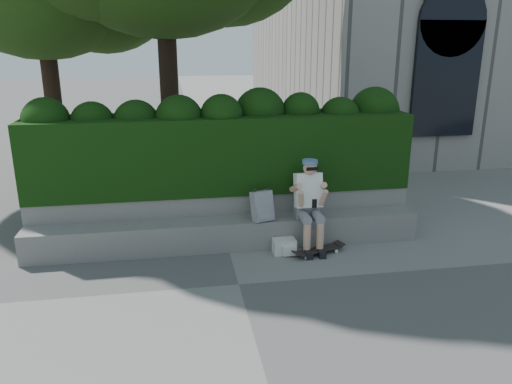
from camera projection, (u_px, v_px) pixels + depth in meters
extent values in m
plane|color=slate|center=(239.00, 284.00, 6.55)|extent=(80.00, 80.00, 0.00)
cube|color=gray|center=(228.00, 234.00, 7.66)|extent=(6.00, 0.45, 0.45)
cube|color=gray|center=(224.00, 214.00, 8.07)|extent=(6.00, 0.50, 0.75)
cube|color=black|center=(222.00, 152.00, 7.99)|extent=(6.00, 1.00, 1.20)
cylinder|color=black|center=(170.00, 109.00, 10.10)|extent=(0.37, 0.37, 3.48)
cylinder|color=black|center=(56.00, 121.00, 10.57)|extent=(0.34, 0.34, 2.86)
cube|color=gray|center=(306.00, 210.00, 7.71)|extent=(0.36, 0.26, 0.22)
cube|color=white|center=(308.00, 190.00, 7.55)|extent=(0.40, 0.32, 0.55)
sphere|color=tan|center=(310.00, 168.00, 7.38)|extent=(0.21, 0.21, 0.21)
cylinder|color=slate|center=(310.00, 162.00, 7.37)|extent=(0.23, 0.23, 0.06)
cube|color=black|center=(314.00, 203.00, 7.25)|extent=(0.07, 0.02, 0.13)
cylinder|color=tan|center=(307.00, 240.00, 7.37)|extent=(0.11, 0.11, 0.47)
cylinder|color=tan|center=(320.00, 239.00, 7.41)|extent=(0.11, 0.11, 0.47)
cube|color=black|center=(308.00, 254.00, 7.37)|extent=(0.10, 0.26, 0.10)
cube|color=black|center=(321.00, 253.00, 7.41)|extent=(0.10, 0.26, 0.10)
cube|color=black|center=(319.00, 250.00, 7.46)|extent=(0.78, 0.42, 0.02)
cylinder|color=silver|center=(307.00, 258.00, 7.28)|extent=(0.06, 0.04, 0.05)
cylinder|color=silver|center=(301.00, 254.00, 7.42)|extent=(0.06, 0.04, 0.05)
cylinder|color=silver|center=(336.00, 251.00, 7.52)|extent=(0.06, 0.04, 0.05)
cylinder|color=silver|center=(330.00, 247.00, 7.66)|extent=(0.06, 0.04, 0.05)
cube|color=#A4A5A9|center=(262.00, 206.00, 7.52)|extent=(0.35, 0.25, 0.46)
cube|color=silver|center=(284.00, 246.00, 7.49)|extent=(0.34, 0.24, 0.22)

